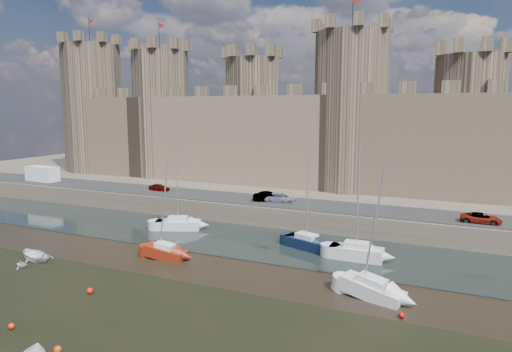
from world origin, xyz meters
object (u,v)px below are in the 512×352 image
(car_0, at_px, (159,187))
(car_2, at_px, (280,198))
(van, at_px, (42,174))
(car_3, at_px, (481,218))
(sailboat_5, at_px, (372,288))
(sailboat_1, at_px, (307,242))
(sailboat_2, at_px, (356,251))
(sailboat_4, at_px, (165,251))
(sailboat_0, at_px, (178,224))
(car_1, at_px, (269,197))

(car_0, bearing_deg, car_2, -86.28)
(van, bearing_deg, car_3, 1.44)
(sailboat_5, bearing_deg, sailboat_1, 146.26)
(van, bearing_deg, sailboat_1, -8.62)
(van, height_order, sailboat_1, sailboat_1)
(sailboat_2, bearing_deg, sailboat_4, -158.44)
(sailboat_0, bearing_deg, car_1, 23.28)
(car_1, bearing_deg, sailboat_4, 154.12)
(sailboat_1, distance_m, sailboat_4, 14.50)
(car_2, height_order, car_3, car_2)
(sailboat_2, bearing_deg, sailboat_1, 164.56)
(car_3, distance_m, sailboat_2, 14.95)
(sailboat_2, xyz_separation_m, sailboat_4, (-17.11, -7.31, -0.13))
(car_1, bearing_deg, sailboat_1, -154.46)
(car_3, height_order, van, van)
(car_0, bearing_deg, car_1, -87.39)
(sailboat_1, xyz_separation_m, sailboat_2, (5.47, -1.35, 0.07))
(car_0, xyz_separation_m, car_2, (19.25, -0.25, 0.07))
(car_2, xyz_separation_m, car_3, (23.31, -1.35, -0.06))
(sailboat_1, bearing_deg, van, -170.55)
(sailboat_0, bearing_deg, van, 141.73)
(car_0, relative_size, sailboat_5, 0.31)
(car_0, xyz_separation_m, sailboat_5, (34.58, -19.88, -2.30))
(car_1, bearing_deg, sailboat_0, 121.07)
(car_1, distance_m, sailboat_5, 25.74)
(car_3, bearing_deg, sailboat_2, 132.60)
(car_3, distance_m, sailboat_1, 18.69)
(sailboat_2, distance_m, sailboat_5, 8.95)
(car_1, relative_size, sailboat_5, 0.38)
(car_0, relative_size, sailboat_1, 0.33)
(sailboat_0, distance_m, sailboat_4, 10.68)
(car_1, height_order, sailboat_4, sailboat_4)
(car_1, relative_size, sailboat_0, 0.41)
(car_0, distance_m, sailboat_1, 28.06)
(sailboat_2, height_order, sailboat_4, sailboat_2)
(sailboat_0, height_order, sailboat_4, sailboat_0)
(car_0, relative_size, van, 0.56)
(car_1, distance_m, van, 40.88)
(car_1, height_order, sailboat_0, sailboat_0)
(sailboat_0, bearing_deg, sailboat_5, -46.30)
(car_1, xyz_separation_m, sailboat_2, (13.81, -10.89, -2.31))
(car_3, xyz_separation_m, sailboat_0, (-33.05, -7.70, -2.29))
(van, distance_m, sailboat_1, 50.21)
(sailboat_0, height_order, sailboat_5, sailboat_5)
(sailboat_0, bearing_deg, car_0, 112.23)
(sailboat_1, xyz_separation_m, sailboat_5, (8.50, -9.77, -0.03))
(car_2, distance_m, sailboat_2, 16.80)
(car_2, bearing_deg, sailboat_0, 120.41)
(car_3, distance_m, sailboat_5, 20.09)
(van, distance_m, sailboat_4, 41.84)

